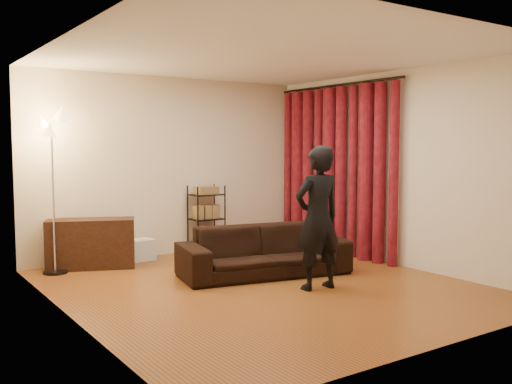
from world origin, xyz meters
TOP-DOWN VIEW (x-y plane):
  - floor at (0.00, 0.00)m, footprint 5.00×5.00m
  - ceiling at (0.00, 0.00)m, footprint 5.00×5.00m
  - wall_back at (0.00, 2.50)m, footprint 5.00×0.00m
  - wall_front at (0.00, -2.50)m, footprint 5.00×0.00m
  - wall_left at (-2.25, 0.00)m, footprint 0.00×5.00m
  - wall_right at (2.25, 0.00)m, footprint 0.00×5.00m
  - curtain_rod at (2.15, 1.12)m, footprint 0.04×2.65m
  - curtain at (2.13, 1.12)m, footprint 0.22×2.65m
  - sofa at (0.35, 0.48)m, footprint 2.28×1.26m
  - person at (0.46, -0.44)m, footprint 0.63×0.44m
  - media_cabinet at (-1.35, 2.16)m, footprint 1.23×0.85m
  - storage_boxes at (-0.60, 2.26)m, footprint 0.41×0.35m
  - wire_shelf at (0.50, 2.28)m, footprint 0.55×0.44m
  - floor_lamp at (-1.85, 2.09)m, footprint 0.39×0.39m

SIDE VIEW (x-z plane):
  - floor at x=0.00m, z-range 0.00..0.00m
  - storage_boxes at x=-0.60m, z-range 0.00..0.31m
  - sofa at x=0.35m, z-range 0.00..0.63m
  - media_cabinet at x=-1.35m, z-range 0.00..0.67m
  - wire_shelf at x=0.50m, z-range 0.00..1.05m
  - person at x=0.46m, z-range 0.00..1.67m
  - floor_lamp at x=-1.85m, z-range 0.00..2.08m
  - curtain at x=2.13m, z-range 0.00..2.55m
  - wall_back at x=0.00m, z-range -1.15..3.85m
  - wall_front at x=0.00m, z-range -1.15..3.85m
  - wall_left at x=-2.25m, z-range -1.15..3.85m
  - wall_right at x=2.25m, z-range -1.15..3.85m
  - curtain_rod at x=2.15m, z-range 2.56..2.60m
  - ceiling at x=0.00m, z-range 2.70..2.70m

